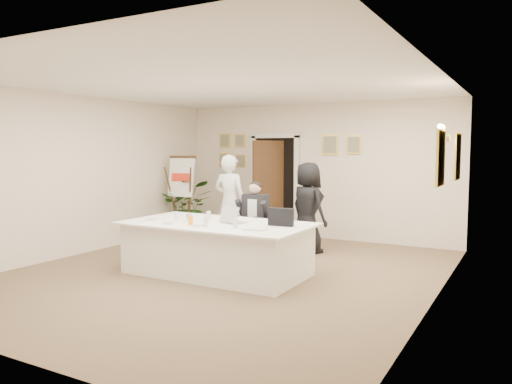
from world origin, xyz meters
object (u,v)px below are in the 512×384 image
at_px(standing_woman, 308,208).
at_px(steel_jug, 189,218).
at_px(flip_chart, 184,200).
at_px(paper_stack, 255,229).
at_px(laptop_bag, 281,217).
at_px(standing_man, 230,202).
at_px(seated_man, 254,220).
at_px(laptop, 234,214).
at_px(conference_table, 217,248).
at_px(potted_palm, 188,207).
at_px(oj_glass, 191,221).

bearing_deg(standing_woman, steel_jug, 93.77).
distance_m(flip_chart, standing_woman, 3.00).
bearing_deg(paper_stack, laptop_bag, 74.12).
relative_size(laptop_bag, paper_stack, 1.20).
distance_m(standing_man, standing_woman, 1.46).
height_order(seated_man, laptop, seated_man).
distance_m(seated_man, laptop, 1.09).
xyz_separation_m(paper_stack, steel_jug, (-1.23, 0.16, 0.04)).
distance_m(conference_table, flip_chart, 3.40).
relative_size(potted_palm, oj_glass, 9.29).
distance_m(flip_chart, paper_stack, 4.20).
bearing_deg(conference_table, standing_man, 116.18).
height_order(conference_table, seated_man, seated_man).
relative_size(potted_palm, laptop, 3.35).
xyz_separation_m(oj_glass, steel_jug, (-0.21, 0.24, -0.01)).
bearing_deg(laptop, standing_woman, 93.40).
xyz_separation_m(conference_table, steel_jug, (-0.41, -0.15, 0.44)).
bearing_deg(paper_stack, standing_woman, 96.09).
bearing_deg(conference_table, potted_palm, 133.69).
distance_m(standing_woman, oj_glass, 2.59).
xyz_separation_m(flip_chart, standing_woman, (2.99, -0.28, 0.04)).
height_order(standing_woman, potted_palm, standing_woman).
bearing_deg(paper_stack, laptop, 145.16).
bearing_deg(laptop, flip_chart, 152.82).
bearing_deg(flip_chart, steel_jug, -51.36).
bearing_deg(seated_man, steel_jug, -101.05).
bearing_deg(oj_glass, steel_jug, 131.48).
height_order(flip_chart, potted_palm, flip_chart).
xyz_separation_m(seated_man, potted_palm, (-2.46, 1.44, -0.07)).
distance_m(seated_man, standing_man, 1.01).
bearing_deg(conference_table, flip_chart, 135.58).
xyz_separation_m(standing_woman, paper_stack, (0.26, -2.39, -0.03)).
height_order(standing_man, paper_stack, standing_man).
height_order(conference_table, paper_stack, paper_stack).
bearing_deg(flip_chart, oj_glass, -51.10).
distance_m(laptop, oj_glass, 0.66).
bearing_deg(flip_chart, laptop, -40.49).
distance_m(standing_man, steel_jug, 1.88).
xyz_separation_m(potted_palm, laptop_bag, (3.44, -2.40, 0.30)).
relative_size(standing_man, laptop_bag, 4.85).
bearing_deg(steel_jug, flip_chart, 128.64).
xyz_separation_m(conference_table, oj_glass, (-0.19, -0.39, 0.45)).
relative_size(standing_woman, paper_stack, 5.39).
height_order(standing_man, oj_glass, standing_man).
xyz_separation_m(conference_table, laptop_bag, (0.97, 0.18, 0.51)).
height_order(laptop, oj_glass, laptop).
distance_m(standing_woman, steel_jug, 2.44).
height_order(standing_woman, laptop, standing_woman).
xyz_separation_m(standing_man, steel_jug, (0.42, -1.83, -0.05)).
xyz_separation_m(potted_palm, steel_jug, (2.06, -2.73, 0.23)).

